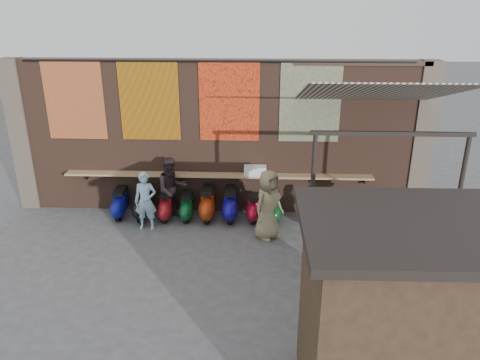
{
  "coord_description": "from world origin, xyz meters",
  "views": [
    {
      "loc": [
        1.06,
        -9.0,
        5.41
      ],
      "look_at": [
        0.62,
        1.2,
        1.41
      ],
      "focal_mm": 35.0,
      "sensor_mm": 36.0,
      "label": 1
    }
  ],
  "objects_px": {
    "scooter_stool_0": "(121,203)",
    "shopper_grey": "(401,223)",
    "shopper_tan": "(268,205)",
    "scooter_stool_5": "(230,205)",
    "scooter_stool_6": "(253,208)",
    "scooter_stool_1": "(143,204)",
    "scooter_stool_7": "(274,208)",
    "diner_left": "(146,201)",
    "scooter_stool_3": "(187,207)",
    "market_stall": "(403,324)",
    "shelf_box": "(255,171)",
    "scooter_stool_4": "(208,204)",
    "shopper_navy": "(384,235)",
    "diner_right": "(172,189)",
    "scooter_stool_2": "(166,206)"
  },
  "relations": [
    {
      "from": "scooter_stool_7",
      "to": "diner_left",
      "type": "bearing_deg",
      "value": -169.84
    },
    {
      "from": "scooter_stool_0",
      "to": "diner_left",
      "type": "height_order",
      "value": "diner_left"
    },
    {
      "from": "shopper_tan",
      "to": "market_stall",
      "type": "height_order",
      "value": "market_stall"
    },
    {
      "from": "scooter_stool_2",
      "to": "shopper_grey",
      "type": "bearing_deg",
      "value": -16.39
    },
    {
      "from": "diner_left",
      "to": "market_stall",
      "type": "height_order",
      "value": "market_stall"
    },
    {
      "from": "scooter_stool_4",
      "to": "scooter_stool_5",
      "type": "xyz_separation_m",
      "value": [
        0.59,
        0.01,
        -0.01
      ]
    },
    {
      "from": "shelf_box",
      "to": "scooter_stool_7",
      "type": "relative_size",
      "value": 0.76
    },
    {
      "from": "shelf_box",
      "to": "scooter_stool_2",
      "type": "height_order",
      "value": "shelf_box"
    },
    {
      "from": "shelf_box",
      "to": "scooter_stool_5",
      "type": "relative_size",
      "value": 0.66
    },
    {
      "from": "diner_right",
      "to": "scooter_stool_3",
      "type": "bearing_deg",
      "value": -34.38
    },
    {
      "from": "scooter_stool_4",
      "to": "shopper_grey",
      "type": "bearing_deg",
      "value": -20.52
    },
    {
      "from": "scooter_stool_0",
      "to": "shopper_navy",
      "type": "bearing_deg",
      "value": -19.49
    },
    {
      "from": "scooter_stool_1",
      "to": "shopper_grey",
      "type": "distance_m",
      "value": 6.37
    },
    {
      "from": "scooter_stool_6",
      "to": "scooter_stool_7",
      "type": "relative_size",
      "value": 0.95
    },
    {
      "from": "scooter_stool_4",
      "to": "diner_left",
      "type": "bearing_deg",
      "value": -157.93
    },
    {
      "from": "diner_right",
      "to": "scooter_stool_7",
      "type": "bearing_deg",
      "value": -29.05
    },
    {
      "from": "scooter_stool_1",
      "to": "shopper_tan",
      "type": "bearing_deg",
      "value": -15.93
    },
    {
      "from": "diner_left",
      "to": "shopper_tan",
      "type": "xyz_separation_m",
      "value": [
        3.01,
        -0.35,
        0.11
      ]
    },
    {
      "from": "market_stall",
      "to": "diner_left",
      "type": "bearing_deg",
      "value": 131.26
    },
    {
      "from": "shelf_box",
      "to": "shopper_tan",
      "type": "height_order",
      "value": "shopper_tan"
    },
    {
      "from": "diner_left",
      "to": "market_stall",
      "type": "distance_m",
      "value": 7.08
    },
    {
      "from": "market_stall",
      "to": "scooter_stool_6",
      "type": "bearing_deg",
      "value": 108.99
    },
    {
      "from": "scooter_stool_0",
      "to": "shopper_navy",
      "type": "height_order",
      "value": "shopper_navy"
    },
    {
      "from": "scooter_stool_7",
      "to": "shopper_grey",
      "type": "relative_size",
      "value": 0.47
    },
    {
      "from": "market_stall",
      "to": "scooter_stool_0",
      "type": "bearing_deg",
      "value": 132.68
    },
    {
      "from": "scooter_stool_1",
      "to": "diner_left",
      "type": "height_order",
      "value": "diner_left"
    },
    {
      "from": "scooter_stool_5",
      "to": "scooter_stool_6",
      "type": "bearing_deg",
      "value": -3.45
    },
    {
      "from": "scooter_stool_6",
      "to": "shopper_grey",
      "type": "distance_m",
      "value": 3.69
    },
    {
      "from": "scooter_stool_4",
      "to": "diner_right",
      "type": "distance_m",
      "value": 1.01
    },
    {
      "from": "shopper_tan",
      "to": "diner_left",
      "type": "bearing_deg",
      "value": 127.59
    },
    {
      "from": "scooter_stool_6",
      "to": "market_stall",
      "type": "height_order",
      "value": "market_stall"
    },
    {
      "from": "scooter_stool_4",
      "to": "scooter_stool_7",
      "type": "bearing_deg",
      "value": -0.77
    },
    {
      "from": "shopper_tan",
      "to": "market_stall",
      "type": "bearing_deg",
      "value": -116.46
    },
    {
      "from": "scooter_stool_5",
      "to": "shopper_grey",
      "type": "height_order",
      "value": "shopper_grey"
    },
    {
      "from": "scooter_stool_1",
      "to": "market_stall",
      "type": "distance_m",
      "value": 7.7
    },
    {
      "from": "shelf_box",
      "to": "shopper_navy",
      "type": "distance_m",
      "value": 3.73
    },
    {
      "from": "shopper_grey",
      "to": "scooter_stool_3",
      "type": "bearing_deg",
      "value": 26.22
    },
    {
      "from": "scooter_stool_0",
      "to": "shopper_navy",
      "type": "distance_m",
      "value": 6.65
    },
    {
      "from": "scooter_stool_6",
      "to": "shopper_navy",
      "type": "bearing_deg",
      "value": -37.65
    },
    {
      "from": "scooter_stool_3",
      "to": "scooter_stool_5",
      "type": "distance_m",
      "value": 1.13
    },
    {
      "from": "scooter_stool_5",
      "to": "scooter_stool_7",
      "type": "height_order",
      "value": "scooter_stool_5"
    },
    {
      "from": "diner_left",
      "to": "shopper_grey",
      "type": "relative_size",
      "value": 0.92
    },
    {
      "from": "scooter_stool_1",
      "to": "scooter_stool_5",
      "type": "xyz_separation_m",
      "value": [
        2.29,
        0.03,
        0.0
      ]
    },
    {
      "from": "shopper_tan",
      "to": "scooter_stool_5",
      "type": "bearing_deg",
      "value": 89.31
    },
    {
      "from": "scooter_stool_1",
      "to": "scooter_stool_0",
      "type": "bearing_deg",
      "value": 174.75
    },
    {
      "from": "scooter_stool_0",
      "to": "shopper_grey",
      "type": "xyz_separation_m",
      "value": [
        6.74,
        -1.7,
        0.42
      ]
    },
    {
      "from": "scooter_stool_3",
      "to": "scooter_stool_4",
      "type": "height_order",
      "value": "scooter_stool_4"
    },
    {
      "from": "scooter_stool_7",
      "to": "scooter_stool_5",
      "type": "bearing_deg",
      "value": 178.54
    },
    {
      "from": "scooter_stool_5",
      "to": "market_stall",
      "type": "height_order",
      "value": "market_stall"
    },
    {
      "from": "scooter_stool_1",
      "to": "diner_left",
      "type": "distance_m",
      "value": 0.7
    }
  ]
}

